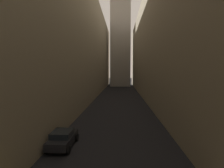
{
  "coord_description": "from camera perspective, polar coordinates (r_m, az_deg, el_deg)",
  "views": [
    {
      "loc": [
        0.56,
        10.0,
        6.45
      ],
      "look_at": [
        0.0,
        21.23,
        5.68
      ],
      "focal_mm": 30.92,
      "sensor_mm": 36.0,
      "label": 1
    }
  ],
  "objects": [
    {
      "name": "ground_plane",
      "position": [
        38.55,
        1.99,
        -5.69
      ],
      "size": [
        264.0,
        264.0,
        0.0
      ],
      "primitive_type": "plane",
      "color": "black"
    },
    {
      "name": "building_block_left",
      "position": [
        42.16,
        -13.89,
        11.94
      ],
      "size": [
        11.69,
        108.0,
        24.79
      ],
      "primitive_type": "cube",
      "color": "gray",
      "rests_on": "ground"
    },
    {
      "name": "building_block_right",
      "position": [
        42.37,
        20.87,
        11.18
      ],
      "size": [
        15.79,
        108.0,
        23.95
      ],
      "primitive_type": "cube",
      "color": "gray",
      "rests_on": "ground"
    },
    {
      "name": "clock_tower",
      "position": [
        86.47,
        2.52,
        21.84
      ],
      "size": [
        9.05,
        9.05,
        63.73
      ],
      "color": "gray",
      "rests_on": "ground"
    },
    {
      "name": "parked_car_left_far",
      "position": [
        17.41,
        -14.39,
        -15.27
      ],
      "size": [
        1.95,
        4.08,
        1.43
      ],
      "rotation": [
        0.0,
        0.0,
        1.57
      ],
      "color": "black",
      "rests_on": "ground"
    }
  ]
}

